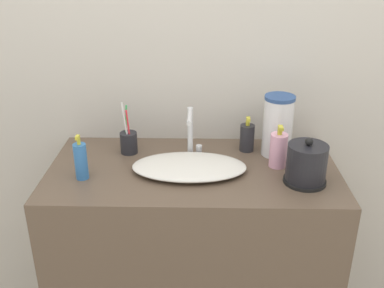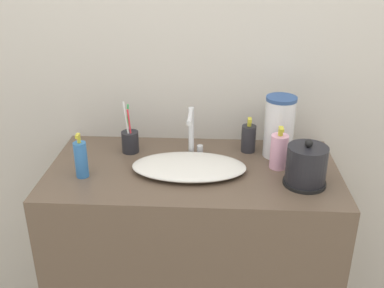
% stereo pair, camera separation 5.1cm
% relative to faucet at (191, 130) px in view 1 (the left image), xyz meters
% --- Properties ---
extents(wall_back, '(6.00, 0.04, 2.60)m').
position_rel_faucet_xyz_m(wall_back, '(0.01, 0.20, 0.28)').
color(wall_back, beige).
rests_on(wall_back, ground_plane).
extents(vanity_counter, '(1.10, 0.55, 0.91)m').
position_rel_faucet_xyz_m(vanity_counter, '(0.01, -0.10, -0.57)').
color(vanity_counter, brown).
rests_on(vanity_counter, ground_plane).
extents(sink_basin, '(0.43, 0.24, 0.04)m').
position_rel_faucet_xyz_m(sink_basin, '(-0.00, -0.13, -0.09)').
color(sink_basin, silver).
rests_on(sink_basin, vanity_counter).
extents(faucet, '(0.06, 0.15, 0.20)m').
position_rel_faucet_xyz_m(faucet, '(0.00, 0.00, 0.00)').
color(faucet, silver).
rests_on(faucet, vanity_counter).
extents(electric_kettle, '(0.15, 0.15, 0.17)m').
position_rel_faucet_xyz_m(electric_kettle, '(0.41, -0.20, -0.05)').
color(electric_kettle, black).
rests_on(electric_kettle, vanity_counter).
extents(toothbrush_cup, '(0.07, 0.07, 0.22)m').
position_rel_faucet_xyz_m(toothbrush_cup, '(-0.25, 0.03, -0.07)').
color(toothbrush_cup, '#232328').
rests_on(toothbrush_cup, vanity_counter).
extents(lotion_bottle, '(0.06, 0.06, 0.17)m').
position_rel_faucet_xyz_m(lotion_bottle, '(0.33, -0.08, -0.05)').
color(lotion_bottle, '#EAA8C6').
rests_on(lotion_bottle, vanity_counter).
extents(shampoo_bottle, '(0.05, 0.05, 0.17)m').
position_rel_faucet_xyz_m(shampoo_bottle, '(-0.39, -0.19, -0.04)').
color(shampoo_bottle, '#3370B7').
rests_on(shampoo_bottle, vanity_counter).
extents(mouthwash_bottle, '(0.06, 0.06, 0.15)m').
position_rel_faucet_xyz_m(mouthwash_bottle, '(0.22, 0.06, -0.06)').
color(mouthwash_bottle, '#28282D').
rests_on(mouthwash_bottle, vanity_counter).
extents(water_pitcher, '(0.12, 0.12, 0.25)m').
position_rel_faucet_xyz_m(water_pitcher, '(0.34, 0.03, 0.01)').
color(water_pitcher, silver).
rests_on(water_pitcher, vanity_counter).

